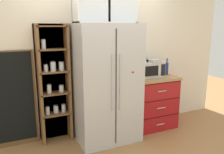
# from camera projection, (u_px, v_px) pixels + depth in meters

# --- Properties ---
(ground_plane) EXTENTS (10.76, 10.76, 0.00)m
(ground_plane) POSITION_uv_depth(u_px,v_px,m) (106.00, 137.00, 3.83)
(ground_plane) COLOR #9E7042
(wall_back_cream) EXTENTS (5.05, 0.10, 2.55)m
(wall_back_cream) POSITION_uv_depth(u_px,v_px,m) (97.00, 57.00, 3.91)
(wall_back_cream) COLOR silver
(wall_back_cream) RESTS_ON ground
(refrigerator) EXTENTS (0.96, 0.74, 1.84)m
(refrigerator) POSITION_uv_depth(u_px,v_px,m) (106.00, 83.00, 3.62)
(refrigerator) COLOR silver
(refrigerator) RESTS_ON ground
(pantry_shelf_column) EXTENTS (0.51, 0.27, 1.83)m
(pantry_shelf_column) POSITION_uv_depth(u_px,v_px,m) (54.00, 82.00, 3.59)
(pantry_shelf_column) COLOR brown
(pantry_shelf_column) RESTS_ON ground
(counter_cabinet) EXTENTS (0.82, 0.59, 0.92)m
(counter_cabinet) POSITION_uv_depth(u_px,v_px,m) (152.00, 102.00, 4.16)
(counter_cabinet) COLOR #A8161C
(counter_cabinet) RESTS_ON ground
(microwave) EXTENTS (0.44, 0.33, 0.26)m
(microwave) POSITION_uv_depth(u_px,v_px,m) (150.00, 69.00, 4.06)
(microwave) COLOR silver
(microwave) RESTS_ON counter_cabinet
(coffee_maker) EXTENTS (0.17, 0.20, 0.31)m
(coffee_maker) POSITION_uv_depth(u_px,v_px,m) (153.00, 68.00, 4.03)
(coffee_maker) COLOR #B7B7BC
(coffee_maker) RESTS_ON counter_cabinet
(mug_navy) EXTENTS (0.11, 0.08, 0.08)m
(mug_navy) POSITION_uv_depth(u_px,v_px,m) (139.00, 77.00, 3.88)
(mug_navy) COLOR navy
(mug_navy) RESTS_ON counter_cabinet
(bottle_cobalt) EXTENTS (0.06, 0.06, 0.30)m
(bottle_cobalt) POSITION_uv_depth(u_px,v_px,m) (167.00, 67.00, 4.20)
(bottle_cobalt) COLOR navy
(bottle_cobalt) RESTS_ON counter_cabinet
(chalkboard_menu) EXTENTS (0.60, 0.04, 1.46)m
(chalkboard_menu) POSITION_uv_depth(u_px,v_px,m) (15.00, 99.00, 3.43)
(chalkboard_menu) COLOR brown
(chalkboard_menu) RESTS_ON ground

